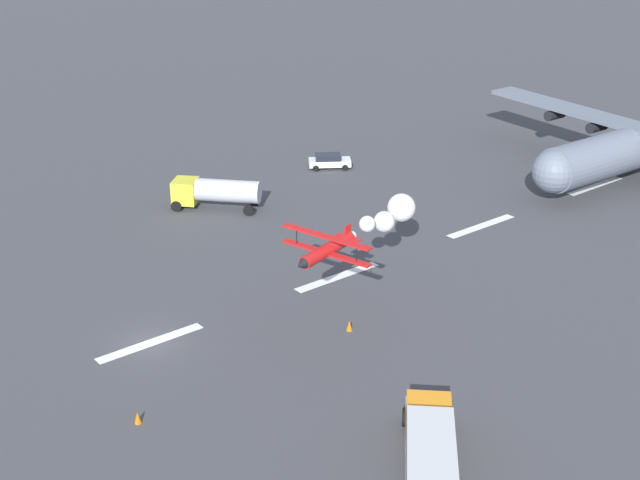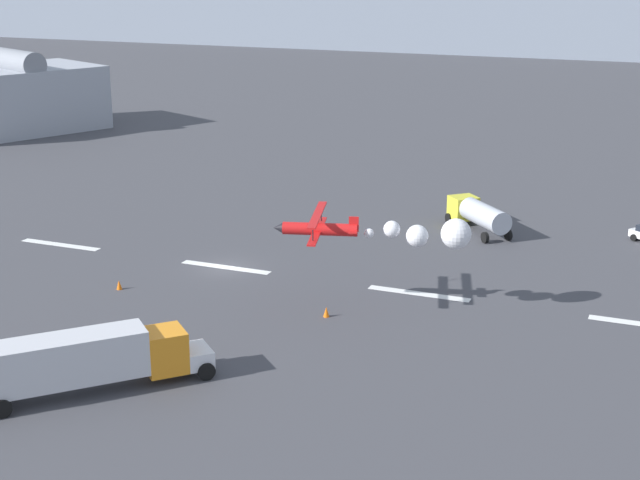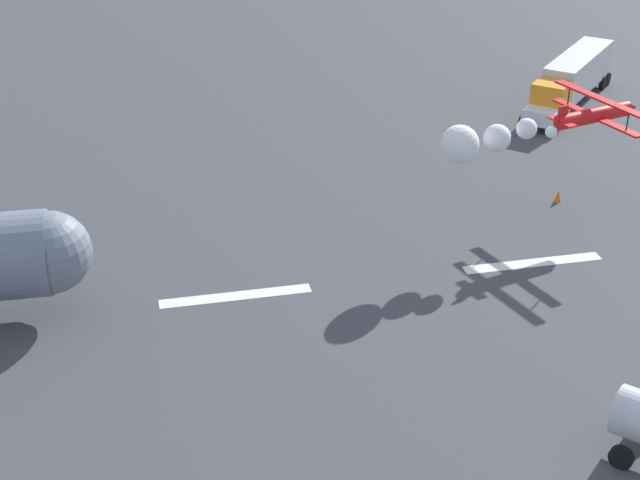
{
  "view_description": "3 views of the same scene",
  "coord_description": "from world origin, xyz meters",
  "px_view_note": "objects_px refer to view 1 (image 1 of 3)",
  "views": [
    {
      "loc": [
        -24.52,
        -50.01,
        31.86
      ],
      "look_at": [
        13.85,
        -1.34,
        4.44
      ],
      "focal_mm": 51.08,
      "sensor_mm": 36.0,
      "label": 1
    },
    {
      "loc": [
        35.43,
        -65.56,
        24.91
      ],
      "look_at": [
        10.9,
        -5.91,
        5.3
      ],
      "focal_mm": 52.86,
      "sensor_mm": 36.0,
      "label": 2
    },
    {
      "loc": [
        38.46,
        43.81,
        26.23
      ],
      "look_at": [
        28.8,
        0.0,
        2.81
      ],
      "focal_mm": 54.71,
      "sensor_mm": 36.0,
      "label": 3
    }
  ],
  "objects_px": {
    "semi_truck_orange": "(431,474)",
    "airport_staff_sedan": "(329,161)",
    "cargo_transport_plane": "(628,148)",
    "stunt_biplane_red": "(376,222)",
    "fuel_tanker_truck": "(215,191)",
    "traffic_cone_far": "(349,326)",
    "traffic_cone_near": "(138,418)"
  },
  "relations": [
    {
      "from": "stunt_biplane_red",
      "to": "airport_staff_sedan",
      "type": "height_order",
      "value": "stunt_biplane_red"
    },
    {
      "from": "cargo_transport_plane",
      "to": "fuel_tanker_truck",
      "type": "height_order",
      "value": "cargo_transport_plane"
    },
    {
      "from": "cargo_transport_plane",
      "to": "traffic_cone_far",
      "type": "distance_m",
      "value": 42.11
    },
    {
      "from": "semi_truck_orange",
      "to": "traffic_cone_near",
      "type": "distance_m",
      "value": 18.16
    },
    {
      "from": "fuel_tanker_truck",
      "to": "traffic_cone_far",
      "type": "distance_m",
      "value": 26.02
    },
    {
      "from": "fuel_tanker_truck",
      "to": "airport_staff_sedan",
      "type": "bearing_deg",
      "value": 8.54
    },
    {
      "from": "traffic_cone_near",
      "to": "traffic_cone_far",
      "type": "height_order",
      "value": "same"
    },
    {
      "from": "traffic_cone_near",
      "to": "semi_truck_orange",
      "type": "bearing_deg",
      "value": -62.46
    },
    {
      "from": "traffic_cone_near",
      "to": "traffic_cone_far",
      "type": "relative_size",
      "value": 1.0
    },
    {
      "from": "cargo_transport_plane",
      "to": "stunt_biplane_red",
      "type": "bearing_deg",
      "value": -174.73
    },
    {
      "from": "cargo_transport_plane",
      "to": "fuel_tanker_truck",
      "type": "relative_size",
      "value": 4.88
    },
    {
      "from": "semi_truck_orange",
      "to": "airport_staff_sedan",
      "type": "xyz_separation_m",
      "value": [
        29.21,
        44.62,
        -1.31
      ]
    },
    {
      "from": "traffic_cone_near",
      "to": "cargo_transport_plane",
      "type": "bearing_deg",
      "value": 6.8
    },
    {
      "from": "semi_truck_orange",
      "to": "airport_staff_sedan",
      "type": "relative_size",
      "value": 2.65
    },
    {
      "from": "stunt_biplane_red",
      "to": "airport_staff_sedan",
      "type": "bearing_deg",
      "value": 57.82
    },
    {
      "from": "airport_staff_sedan",
      "to": "fuel_tanker_truck",
      "type": "bearing_deg",
      "value": -171.46
    },
    {
      "from": "cargo_transport_plane",
      "to": "semi_truck_orange",
      "type": "distance_m",
      "value": 55.24
    },
    {
      "from": "semi_truck_orange",
      "to": "traffic_cone_far",
      "type": "distance_m",
      "value": 18.97
    },
    {
      "from": "cargo_transport_plane",
      "to": "traffic_cone_near",
      "type": "height_order",
      "value": "cargo_transport_plane"
    },
    {
      "from": "stunt_biplane_red",
      "to": "traffic_cone_near",
      "type": "distance_m",
      "value": 22.86
    },
    {
      "from": "stunt_biplane_red",
      "to": "semi_truck_orange",
      "type": "xyz_separation_m",
      "value": [
        -13.48,
        -19.63,
        -3.97
      ]
    },
    {
      "from": "airport_staff_sedan",
      "to": "semi_truck_orange",
      "type": "bearing_deg",
      "value": -123.21
    },
    {
      "from": "stunt_biplane_red",
      "to": "semi_truck_orange",
      "type": "relative_size",
      "value": 1.11
    },
    {
      "from": "cargo_transport_plane",
      "to": "semi_truck_orange",
      "type": "bearing_deg",
      "value": -155.37
    },
    {
      "from": "traffic_cone_far",
      "to": "semi_truck_orange",
      "type": "bearing_deg",
      "value": -117.32
    },
    {
      "from": "airport_staff_sedan",
      "to": "traffic_cone_near",
      "type": "height_order",
      "value": "airport_staff_sedan"
    },
    {
      "from": "semi_truck_orange",
      "to": "fuel_tanker_truck",
      "type": "xyz_separation_m",
      "value": [
        13.66,
        42.28,
        -0.39
      ]
    },
    {
      "from": "cargo_transport_plane",
      "to": "fuel_tanker_truck",
      "type": "distance_m",
      "value": 41.34
    },
    {
      "from": "fuel_tanker_truck",
      "to": "airport_staff_sedan",
      "type": "height_order",
      "value": "fuel_tanker_truck"
    },
    {
      "from": "traffic_cone_near",
      "to": "stunt_biplane_red",
      "type": "bearing_deg",
      "value": 9.35
    },
    {
      "from": "semi_truck_orange",
      "to": "stunt_biplane_red",
      "type": "bearing_deg",
      "value": 55.51
    },
    {
      "from": "stunt_biplane_red",
      "to": "fuel_tanker_truck",
      "type": "xyz_separation_m",
      "value": [
        0.18,
        22.66,
        -4.36
      ]
    }
  ]
}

